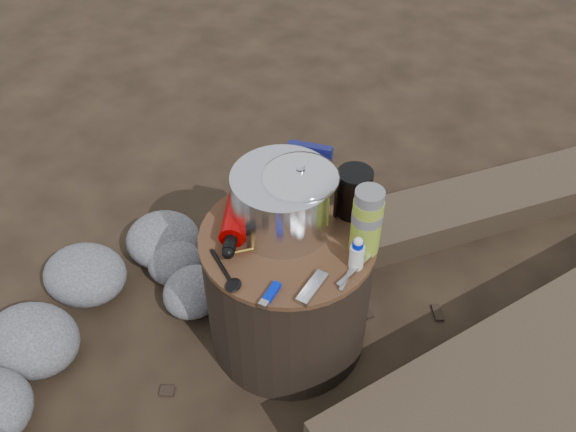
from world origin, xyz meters
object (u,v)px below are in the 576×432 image
(camping_pot, at_px, (300,197))
(travel_mug, at_px, (354,193))
(fuel_bottle, at_px, (237,211))
(stump, at_px, (288,289))
(thermos, at_px, (367,221))

(camping_pot, distance_m, travel_mug, 0.15)
(camping_pot, xyz_separation_m, fuel_bottle, (-0.15, -0.04, -0.06))
(camping_pot, bearing_deg, stump, -103.02)
(camping_pot, xyz_separation_m, travel_mug, (0.11, 0.09, -0.03))
(thermos, height_order, travel_mug, thermos)
(camping_pot, distance_m, thermos, 0.18)
(camping_pot, relative_size, fuel_bottle, 0.71)
(stump, relative_size, thermos, 2.46)
(camping_pot, height_order, thermos, camping_pot)
(camping_pot, xyz_separation_m, thermos, (0.18, -0.02, -0.00))
(fuel_bottle, bearing_deg, stump, -18.61)
(stump, distance_m, fuel_bottle, 0.28)
(camping_pot, distance_m, fuel_bottle, 0.17)
(stump, xyz_separation_m, travel_mug, (0.12, 0.14, 0.27))
(travel_mug, bearing_deg, camping_pot, -140.13)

